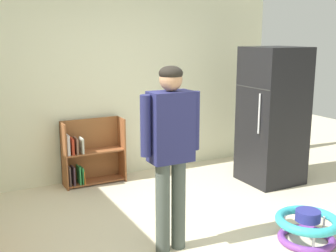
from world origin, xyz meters
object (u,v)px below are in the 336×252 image
(standing_person, at_px, (171,143))
(baby_walker, at_px, (307,227))
(bookshelf, at_px, (89,155))
(refrigerator, at_px, (273,116))

(standing_person, xyz_separation_m, baby_walker, (1.21, -0.48, -0.85))
(bookshelf, relative_size, standing_person, 0.51)
(refrigerator, bearing_deg, standing_person, -153.25)
(standing_person, relative_size, baby_walker, 2.78)
(standing_person, distance_m, baby_walker, 1.55)
(bookshelf, xyz_separation_m, standing_person, (0.12, -2.07, 0.63))
(refrigerator, relative_size, standing_person, 1.06)
(standing_person, bearing_deg, baby_walker, -21.84)
(refrigerator, relative_size, baby_walker, 2.95)
(refrigerator, xyz_separation_m, standing_person, (-2.05, -1.03, 0.12))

